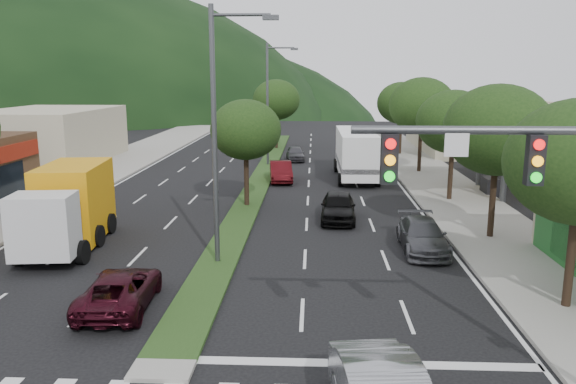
{
  "coord_description": "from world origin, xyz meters",
  "views": [
    {
      "loc": [
        3.81,
        -13.36,
        7.42
      ],
      "look_at": [
        2.76,
        9.75,
        2.6
      ],
      "focal_mm": 35.0,
      "sensor_mm": 36.0,
      "label": 1
    }
  ],
  "objects_px": {
    "streetlight_mid": "(270,98)",
    "car_queue_c": "(281,171)",
    "tree_med_far": "(276,100)",
    "car_queue_a": "(338,206)",
    "car_queue_d": "(354,163)",
    "tree_med_near": "(246,130)",
    "car_queue_b": "(422,236)",
    "car_queue_e": "(295,153)",
    "traffic_signal": "(559,209)",
    "streetlight_near": "(219,124)",
    "motorhome": "(356,153)",
    "tree_r_d": "(422,106)",
    "box_truck": "(69,209)",
    "suv_maroon": "(120,289)",
    "tree_r_c": "(454,122)",
    "tree_r_b": "(498,130)",
    "tree_r_e": "(402,103)"
  },
  "relations": [
    {
      "from": "streetlight_mid",
      "to": "car_queue_c",
      "type": "xyz_separation_m",
      "value": [
        1.29,
        -7.01,
        -4.87
      ]
    },
    {
      "from": "streetlight_mid",
      "to": "tree_med_far",
      "type": "bearing_deg",
      "value": 91.07
    },
    {
      "from": "car_queue_a",
      "to": "car_queue_d",
      "type": "xyz_separation_m",
      "value": [
        1.89,
        15.87,
        -0.14
      ]
    },
    {
      "from": "tree_med_near",
      "to": "car_queue_d",
      "type": "distance_m",
      "value": 15.25
    },
    {
      "from": "car_queue_b",
      "to": "car_queue_e",
      "type": "xyz_separation_m",
      "value": [
        -6.34,
        25.87,
        -0.03
      ]
    },
    {
      "from": "traffic_signal",
      "to": "streetlight_mid",
      "type": "xyz_separation_m",
      "value": [
        -8.82,
        34.54,
        0.94
      ]
    },
    {
      "from": "streetlight_mid",
      "to": "car_queue_c",
      "type": "distance_m",
      "value": 8.63
    },
    {
      "from": "streetlight_near",
      "to": "car_queue_d",
      "type": "distance_m",
      "value": 24.49
    },
    {
      "from": "car_queue_a",
      "to": "motorhome",
      "type": "distance_m",
      "value": 12.67
    },
    {
      "from": "tree_med_far",
      "to": "tree_r_d",
      "type": "bearing_deg",
      "value": -49.4
    },
    {
      "from": "traffic_signal",
      "to": "car_queue_c",
      "type": "relative_size",
      "value": 1.63
    },
    {
      "from": "car_queue_b",
      "to": "box_truck",
      "type": "xyz_separation_m",
      "value": [
        -15.46,
        0.09,
        0.99
      ]
    },
    {
      "from": "car_queue_e",
      "to": "suv_maroon",
      "type": "bearing_deg",
      "value": -103.87
    },
    {
      "from": "car_queue_b",
      "to": "car_queue_d",
      "type": "relative_size",
      "value": 1.05
    },
    {
      "from": "car_queue_b",
      "to": "tree_r_c",
      "type": "bearing_deg",
      "value": 71.77
    },
    {
      "from": "traffic_signal",
      "to": "tree_med_far",
      "type": "relative_size",
      "value": 1.01
    },
    {
      "from": "tree_r_b",
      "to": "car_queue_a",
      "type": "distance_m",
      "value": 8.69
    },
    {
      "from": "tree_r_b",
      "to": "car_queue_d",
      "type": "xyz_separation_m",
      "value": [
        -4.99,
        18.99,
        -4.43
      ]
    },
    {
      "from": "tree_r_d",
      "to": "box_truck",
      "type": "xyz_separation_m",
      "value": [
        -18.92,
        -19.78,
        -3.52
      ]
    },
    {
      "from": "motorhome",
      "to": "tree_med_near",
      "type": "bearing_deg",
      "value": -126.16
    },
    {
      "from": "tree_r_d",
      "to": "suv_maroon",
      "type": "xyz_separation_m",
      "value": [
        -14.42,
        -26.48,
        -4.56
      ]
    },
    {
      "from": "car_queue_b",
      "to": "box_truck",
      "type": "height_order",
      "value": "box_truck"
    },
    {
      "from": "suv_maroon",
      "to": "traffic_signal",
      "type": "bearing_deg",
      "value": 152.66
    },
    {
      "from": "car_queue_a",
      "to": "box_truck",
      "type": "relative_size",
      "value": 0.59
    },
    {
      "from": "tree_r_e",
      "to": "car_queue_e",
      "type": "height_order",
      "value": "tree_r_e"
    },
    {
      "from": "traffic_signal",
      "to": "car_queue_a",
      "type": "height_order",
      "value": "traffic_signal"
    },
    {
      "from": "car_queue_c",
      "to": "car_queue_d",
      "type": "height_order",
      "value": "car_queue_c"
    },
    {
      "from": "streetlight_mid",
      "to": "traffic_signal",
      "type": "bearing_deg",
      "value": -75.67
    },
    {
      "from": "tree_r_b",
      "to": "car_queue_e",
      "type": "height_order",
      "value": "tree_r_b"
    },
    {
      "from": "tree_r_b",
      "to": "tree_med_near",
      "type": "relative_size",
      "value": 1.15
    },
    {
      "from": "tree_r_e",
      "to": "tree_med_far",
      "type": "distance_m",
      "value": 12.65
    },
    {
      "from": "streetlight_mid",
      "to": "motorhome",
      "type": "relative_size",
      "value": 1.1
    },
    {
      "from": "car_queue_c",
      "to": "tree_r_d",
      "type": "bearing_deg",
      "value": 14.84
    },
    {
      "from": "car_queue_a",
      "to": "motorhome",
      "type": "height_order",
      "value": "motorhome"
    },
    {
      "from": "tree_med_near",
      "to": "tree_med_far",
      "type": "bearing_deg",
      "value": 90.0
    },
    {
      "from": "streetlight_mid",
      "to": "car_queue_b",
      "type": "xyz_separation_m",
      "value": [
        8.33,
        -22.87,
        -4.92
      ]
    },
    {
      "from": "tree_med_far",
      "to": "car_queue_d",
      "type": "bearing_deg",
      "value": -61.68
    },
    {
      "from": "car_queue_c",
      "to": "motorhome",
      "type": "bearing_deg",
      "value": 10.65
    },
    {
      "from": "car_queue_e",
      "to": "car_queue_a",
      "type": "bearing_deg",
      "value": -87.8
    },
    {
      "from": "tree_med_far",
      "to": "car_queue_e",
      "type": "xyz_separation_m",
      "value": [
        2.2,
        -8.01,
        -4.37
      ]
    },
    {
      "from": "tree_r_e",
      "to": "car_queue_c",
      "type": "relative_size",
      "value": 1.56
    },
    {
      "from": "tree_med_far",
      "to": "car_queue_c",
      "type": "distance_m",
      "value": 18.57
    },
    {
      "from": "tree_r_b",
      "to": "streetlight_mid",
      "type": "height_order",
      "value": "streetlight_mid"
    },
    {
      "from": "car_queue_b",
      "to": "car_queue_e",
      "type": "bearing_deg",
      "value": 104.87
    },
    {
      "from": "tree_r_c",
      "to": "car_queue_b",
      "type": "relative_size",
      "value": 1.42
    },
    {
      "from": "traffic_signal",
      "to": "box_truck",
      "type": "height_order",
      "value": "traffic_signal"
    },
    {
      "from": "streetlight_mid",
      "to": "car_queue_a",
      "type": "distance_m",
      "value": 19.16
    },
    {
      "from": "tree_r_e",
      "to": "motorhome",
      "type": "distance_m",
      "value": 13.73
    },
    {
      "from": "traffic_signal",
      "to": "car_queue_d",
      "type": "distance_m",
      "value": 32.85
    },
    {
      "from": "suv_maroon",
      "to": "box_truck",
      "type": "bearing_deg",
      "value": -59.52
    }
  ]
}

